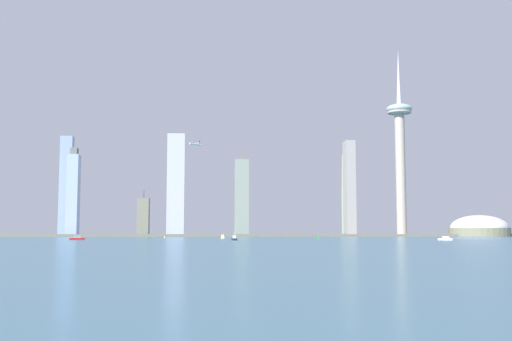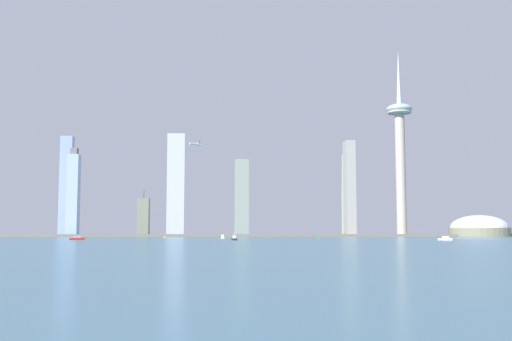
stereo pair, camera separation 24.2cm
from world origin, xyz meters
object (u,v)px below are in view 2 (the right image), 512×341
object	(u,v)px
observation_tower	(400,142)
skyscraper_3	(350,188)
boat_0	(234,239)
boat_3	(223,237)
channel_buoy_0	(222,238)
skyscraper_1	(143,217)
channel_buoy_1	(165,237)
boat_2	(446,239)
airplane	(195,144)
stadium_dome	(479,229)
skyscraper_6	(73,194)
skyscraper_4	(242,197)
boat_1	(77,238)
skyscraper_0	(66,186)
channel_buoy_2	(319,238)
skyscraper_2	(349,195)
skyscraper_5	(176,185)

from	to	relation	value
observation_tower	skyscraper_3	distance (m)	102.62
boat_0	boat_3	bearing A→B (deg)	-5.06
boat_3	channel_buoy_0	bearing A→B (deg)	179.17
skyscraper_1	channel_buoy_1	distance (m)	211.47
boat_2	airplane	bearing A→B (deg)	174.06
stadium_dome	boat_2	size ratio (longest dim) A/B	6.02
skyscraper_6	airplane	xyz separation A→B (m)	(182.43, -10.30, 76.23)
skyscraper_4	boat_1	distance (m)	419.81
skyscraper_0	skyscraper_6	size ratio (longest dim) A/B	1.17
skyscraper_4	channel_buoy_2	size ratio (longest dim) A/B	65.42
skyscraper_2	boat_0	world-z (taller)	skyscraper_2
skyscraper_1	channel_buoy_1	xyz separation A→B (m)	(47.61, -204.20, -27.48)
stadium_dome	skyscraper_6	distance (m)	607.50
boat_1	channel_buoy_1	distance (m)	152.75
skyscraper_1	channel_buoy_0	distance (m)	299.70
skyscraper_6	airplane	distance (m)	197.99
skyscraper_5	boat_1	size ratio (longest dim) A/B	10.45
skyscraper_1	skyscraper_2	xyz separation A→B (m)	(323.90, 21.33, 36.32)
skyscraper_4	skyscraper_0	bearing A→B (deg)	-176.70
boat_0	channel_buoy_2	world-z (taller)	boat_0
observation_tower	skyscraper_4	size ratio (longest dim) A/B	2.20
skyscraper_1	boat_3	world-z (taller)	skyscraper_1
skyscraper_2	skyscraper_3	bearing A→B (deg)	-100.87
skyscraper_2	skyscraper_5	distance (m)	276.24
boat_3	airplane	bearing A→B (deg)	11.01
observation_tower	skyscraper_3	xyz separation A→B (m)	(-73.03, 23.41, -68.18)
skyscraper_3	skyscraper_4	bearing A→B (deg)	158.11
observation_tower	boat_0	distance (m)	437.20
channel_buoy_0	channel_buoy_2	size ratio (longest dim) A/B	0.92
skyscraper_0	boat_1	distance (m)	378.50
stadium_dome	channel_buoy_2	bearing A→B (deg)	-141.01
skyscraper_4	skyscraper_5	distance (m)	108.68
observation_tower	skyscraper_5	bearing A→B (deg)	169.57
skyscraper_2	skyscraper_6	world-z (taller)	skyscraper_6
boat_1	channel_buoy_2	bearing A→B (deg)	174.66
observation_tower	boat_3	xyz separation A→B (m)	(-271.14, -203.87, -139.38)
observation_tower	stadium_dome	size ratio (longest dim) A/B	3.24
skyscraper_1	boat_0	world-z (taller)	skyscraper_1
skyscraper_2	skyscraper_5	xyz separation A→B (m)	(-275.67, -10.20, 14.64)
stadium_dome	channel_buoy_0	distance (m)	435.28
skyscraper_5	channel_buoy_2	world-z (taller)	skyscraper_5
stadium_dome	boat_1	distance (m)	590.76
skyscraper_0	boat_0	size ratio (longest dim) A/B	15.58
stadium_dome	skyscraper_6	size ratio (longest dim) A/B	0.66
boat_3	channel_buoy_0	distance (m)	20.02
channel_buoy_1	skyscraper_3	bearing A→B (deg)	33.45
skyscraper_3	airplane	distance (m)	245.30
skyscraper_3	boat_1	distance (m)	466.62
skyscraper_6	boat_1	size ratio (longest dim) A/B	8.69
boat_2	channel_buoy_1	xyz separation A→B (m)	(-281.29, 169.86, 0.02)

